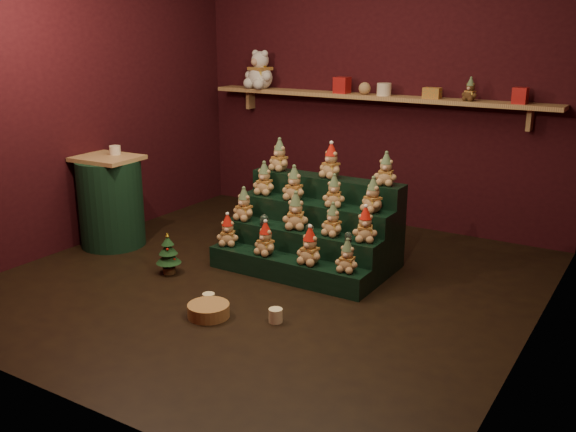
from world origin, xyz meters
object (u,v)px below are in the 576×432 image
Objects in this scene: brown_bear at (470,89)px; snow_globe_c at (348,237)px; mug_left at (209,299)px; white_bear at (260,64)px; side_table at (111,202)px; mini_christmas_tree at (168,254)px; wicker_basket at (209,310)px; snow_globe_b at (310,229)px; riser_tier_front at (287,269)px; snow_globe_a at (264,220)px; mug_right at (276,315)px.

snow_globe_c is at bearing -93.01° from brown_bear.
mug_left is 3.12m from white_bear.
mini_christmas_tree is (0.93, -0.28, -0.24)m from side_table.
wicker_basket is at bearing -26.58° from side_table.
snow_globe_b is 0.42× the size of brown_bear.
side_table is at bearing -171.70° from snow_globe_b.
riser_tier_front is 14.62× the size of snow_globe_a.
mug_left is (0.10, -0.89, -0.36)m from snow_globe_a.
riser_tier_front is at bearing -39.38° from white_bear.
mug_left is at bearing -110.77° from snow_globe_b.
brown_bear is (2.71, 1.85, 1.01)m from side_table.
mini_christmas_tree is 3.04m from brown_bear.
brown_bear is at bearing 63.03° from riser_tier_front.
snow_globe_b reaches higher than mug_right.
white_bear is (-1.40, 1.72, 1.48)m from riser_tier_front.
snow_globe_b reaches higher than mug_left.
white_bear is (-1.52, 1.56, 1.17)m from snow_globe_b.
side_table is 2.84× the size of wicker_basket.
riser_tier_front is 0.99m from mini_christmas_tree.
mini_christmas_tree is 1.19× the size of wicker_basket.
snow_globe_c is 1.18m from mug_left.
mug_left is 0.45× the size of brown_bear.
snow_globe_a is 1.05× the size of mug_left.
snow_globe_b is at bearing 29.03° from mini_christmas_tree.
brown_bear is (2.28, 0.00, -0.15)m from white_bear.
mini_christmas_tree is (-0.58, -0.56, -0.24)m from snow_globe_a.
mug_left is (0.68, -0.33, -0.13)m from mini_christmas_tree.
brown_bear reaches higher than riser_tier_front.
side_table is 4.14× the size of brown_bear.
riser_tier_front reaches higher than wicker_basket.
brown_bear reaches higher than snow_globe_b.
brown_bear reaches higher than mug_left.
snow_globe_c is at bearing 82.38° from mug_right.
mug_left is 0.57m from mug_right.
mini_christmas_tree reaches higher than mug_right.
riser_tier_front is at bearing -105.24° from brown_bear.
brown_bear is (1.20, 1.56, 1.01)m from snow_globe_a.
snow_globe_a reaches higher than mug_left.
mug_left is at bearing -25.87° from mini_christmas_tree.
mini_christmas_tree is at bearing -150.97° from snow_globe_b.
snow_globe_c is 2.31m from side_table.
mug_right is at bearing -97.62° from snow_globe_c.
mug_left is 0.31× the size of wicker_basket.
side_table is at bearing 165.00° from mug_right.
mug_right is (0.35, -0.71, -0.04)m from riser_tier_front.
snow_globe_b reaches higher than mini_christmas_tree.
mug_left is (-0.68, -0.89, -0.35)m from snow_globe_c.
riser_tier_front is 0.79m from mug_right.
mug_left is (1.61, -0.61, -0.37)m from side_table.
wicker_basket is at bearing -96.48° from riser_tier_front.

